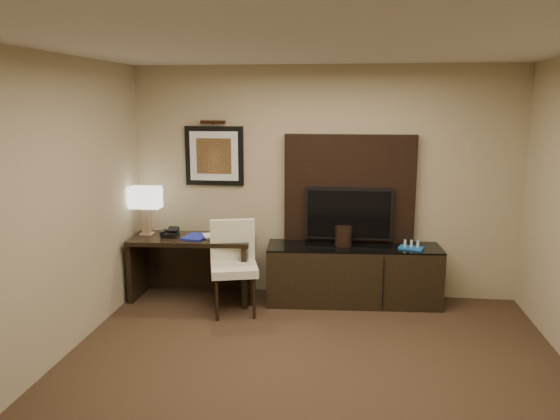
% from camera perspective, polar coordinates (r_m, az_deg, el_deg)
% --- Properties ---
extents(floor, '(4.50, 5.00, 0.01)m').
position_cam_1_polar(floor, '(4.49, 2.72, -19.43)').
color(floor, '#372518').
rests_on(floor, ground).
extents(ceiling, '(4.50, 5.00, 0.01)m').
position_cam_1_polar(ceiling, '(3.88, 3.11, 17.38)').
color(ceiling, silver).
rests_on(ceiling, wall_back).
extents(wall_back, '(4.50, 0.01, 2.70)m').
position_cam_1_polar(wall_back, '(6.42, 4.58, 2.87)').
color(wall_back, tan).
rests_on(wall_back, floor).
extents(wall_left, '(0.01, 5.00, 2.70)m').
position_cam_1_polar(wall_left, '(4.70, -25.61, -1.33)').
color(wall_left, tan).
rests_on(wall_left, floor).
extents(desk, '(1.43, 0.68, 0.75)m').
position_cam_1_polar(desk, '(6.50, -9.13, -5.98)').
color(desk, black).
rests_on(desk, floor).
extents(credenza, '(1.99, 0.67, 0.67)m').
position_cam_1_polar(credenza, '(6.36, 7.65, -6.68)').
color(credenza, black).
rests_on(credenza, floor).
extents(tv_wall_panel, '(1.50, 0.12, 1.30)m').
position_cam_1_polar(tv_wall_panel, '(6.37, 7.24, 2.02)').
color(tv_wall_panel, black).
rests_on(tv_wall_panel, wall_back).
extents(tv, '(1.00, 0.08, 0.60)m').
position_cam_1_polar(tv, '(6.32, 7.19, -0.36)').
color(tv, black).
rests_on(tv, tv_wall_panel).
extents(artwork, '(0.70, 0.04, 0.70)m').
position_cam_1_polar(artwork, '(6.55, -6.87, 5.63)').
color(artwork, black).
rests_on(artwork, wall_back).
extents(picture_light, '(0.04, 0.04, 0.30)m').
position_cam_1_polar(picture_light, '(6.49, -7.04, 9.12)').
color(picture_light, '#3C2213').
rests_on(picture_light, wall_back).
extents(desk_chair, '(0.63, 0.68, 1.03)m').
position_cam_1_polar(desk_chair, '(5.96, -4.83, -6.04)').
color(desk_chair, beige).
rests_on(desk_chair, floor).
extents(table_lamp, '(0.36, 0.26, 0.52)m').
position_cam_1_polar(table_lamp, '(6.56, -13.81, -0.30)').
color(table_lamp, '#967A5E').
rests_on(table_lamp, desk).
extents(desk_phone, '(0.19, 0.17, 0.09)m').
position_cam_1_polar(desk_phone, '(6.44, -11.43, -2.37)').
color(desk_phone, black).
rests_on(desk_phone, desk).
extents(blue_folder, '(0.29, 0.36, 0.02)m').
position_cam_1_polar(blue_folder, '(6.35, -8.79, -2.79)').
color(blue_folder, '#17229A').
rests_on(blue_folder, desk).
extents(book, '(0.17, 0.09, 0.24)m').
position_cam_1_polar(book, '(6.32, -8.01, -1.78)').
color(book, '#BBAA93').
rests_on(book, desk).
extents(water_bottle, '(0.07, 0.07, 0.20)m').
position_cam_1_polar(water_bottle, '(6.32, -5.41, -1.94)').
color(water_bottle, '#AABAC0').
rests_on(water_bottle, desk).
extents(ice_bucket, '(0.21, 0.21, 0.22)m').
position_cam_1_polar(ice_bucket, '(6.24, 6.64, -2.73)').
color(ice_bucket, black).
rests_on(ice_bucket, credenza).
extents(minibar_tray, '(0.30, 0.24, 0.09)m').
position_cam_1_polar(minibar_tray, '(6.25, 13.57, -3.54)').
color(minibar_tray, '#1B64B3').
rests_on(minibar_tray, credenza).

